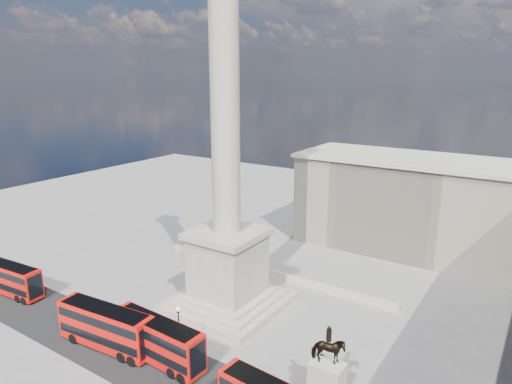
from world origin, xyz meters
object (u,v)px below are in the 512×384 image
Objects in this scene: red_bus_a at (106,327)px; red_bus_e at (10,279)px; red_bus_b at (158,340)px; victorian_lamp at (179,326)px; nelsons_column at (227,215)px; pedestrian_crossing at (332,372)px; equestrian_statue at (327,377)px.

red_bus_a is 1.11× the size of red_bus_e.
red_bus_b is 2.09× the size of victorian_lamp.
nelsons_column is 22.78m from pedestrian_crossing.
victorian_lamp reaches higher than red_bus_a.
red_bus_b reaches higher than red_bus_e.
red_bus_b is at bearing 78.42° from pedestrian_crossing.
equestrian_statue is 4.09m from pedestrian_crossing.
equestrian_statue is at bearing 160.15° from pedestrian_crossing.
nelsons_column is 4.37× the size of red_bus_e.
red_bus_e is at bearing -177.43° from red_bus_b.
nelsons_column reaches higher than red_bus_b.
red_bus_e is (-28.98, -0.30, -0.17)m from red_bus_b.
red_bus_a is at bearing 75.21° from pedestrian_crossing.
red_bus_b is at bearing -167.16° from equestrian_statue.
red_bus_e is at bearing 64.27° from pedestrian_crossing.
nelsons_column is 6.03× the size of equestrian_statue.
red_bus_a is at bearing -166.18° from red_bus_b.
nelsons_column is at bearing 96.18° from red_bus_b.
victorian_lamp is at bearing 20.73° from red_bus_a.
red_bus_b is 1.47× the size of equestrian_statue.
red_bus_e is at bearing -174.96° from victorian_lamp.
equestrian_statue is 4.38× the size of pedestrian_crossing.
pedestrian_crossing is at bearing 4.81° from red_bus_e.
nelsons_column is 17.56m from red_bus_b.
red_bus_a reaches higher than red_bus_e.
victorian_lamp is (2.03, -11.80, -9.50)m from nelsons_column.
pedestrian_crossing is (18.25, -6.53, -11.97)m from nelsons_column.
red_bus_e is 6.05× the size of pedestrian_crossing.
red_bus_a is 1.53× the size of equestrian_statue.
nelsons_column reaches higher than victorian_lamp.
victorian_lamp is at bearing 72.57° from pedestrian_crossing.
nelsons_column is at bearing 22.42° from red_bus_e.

